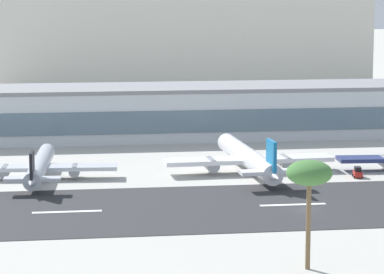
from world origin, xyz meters
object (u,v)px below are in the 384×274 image
(terminal_building, at_px, (204,111))
(distant_hotel_block, at_px, (183,42))
(service_baggage_tug_0, at_px, (358,172))
(palm_tree_2, at_px, (309,175))
(airliner_blue_tail_gate_1, at_px, (250,159))
(airliner_black_tail_gate_0, at_px, (39,167))

(terminal_building, bearing_deg, distant_hotel_block, 85.20)
(service_baggage_tug_0, relative_size, palm_tree_2, 0.22)
(airliner_blue_tail_gate_1, distance_m, palm_tree_2, 69.87)
(palm_tree_2, bearing_deg, airliner_black_tail_gate_0, 118.90)
(airliner_black_tail_gate_0, bearing_deg, palm_tree_2, -146.93)
(terminal_building, height_order, distant_hotel_block, distant_hotel_block)
(distant_hotel_block, height_order, airliner_blue_tail_gate_1, distant_hotel_block)
(service_baggage_tug_0, xyz_separation_m, palm_tree_2, (-26.66, -61.80, 12.21))
(service_baggage_tug_0, bearing_deg, airliner_blue_tail_gate_1, 80.82)
(terminal_building, relative_size, palm_tree_2, 14.38)
(airliner_black_tail_gate_0, height_order, airliner_blue_tail_gate_1, airliner_blue_tail_gate_1)
(terminal_building, xyz_separation_m, airliner_black_tail_gate_0, (-41.55, -52.01, -4.08))
(distant_hotel_block, relative_size, airliner_black_tail_gate_0, 3.69)
(distant_hotel_block, bearing_deg, service_baggage_tug_0, -86.12)
(airliner_black_tail_gate_0, bearing_deg, airliner_blue_tail_gate_1, -85.08)
(distant_hotel_block, relative_size, service_baggage_tug_0, 42.18)
(airliner_black_tail_gate_0, relative_size, service_baggage_tug_0, 11.43)
(distant_hotel_block, distance_m, palm_tree_2, 245.00)
(airliner_black_tail_gate_0, distance_m, palm_tree_2, 78.78)
(palm_tree_2, bearing_deg, airliner_blue_tail_gate_1, 85.39)
(distant_hotel_block, height_order, service_baggage_tug_0, distant_hotel_block)
(airliner_blue_tail_gate_1, relative_size, palm_tree_2, 3.03)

